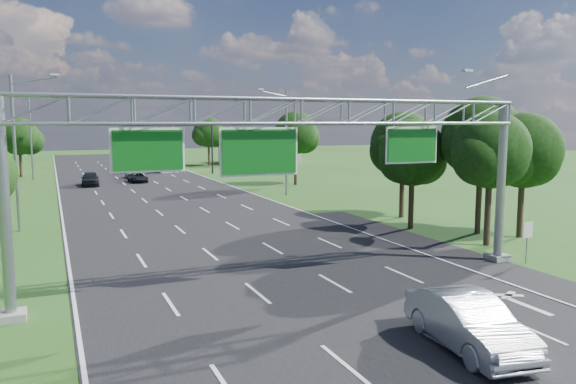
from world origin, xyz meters
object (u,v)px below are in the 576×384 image
regulatory_sign (528,234)px  silver_sedan (468,322)px  box_truck (163,159)px  traffic_signal (186,136)px  sign_gantry (300,126)px

regulatory_sign → silver_sedan: 12.50m
regulatory_sign → box_truck: (-6.68, 61.92, 0.11)m
traffic_signal → silver_sedan: (-5.13, -61.41, -4.31)m
sign_gantry → traffic_signal: sign_gantry is taller
regulatory_sign → silver_sedan: bearing=-143.7°
traffic_signal → silver_sedan: size_ratio=2.34×
silver_sedan → box_truck: box_truck is taller
sign_gantry → box_truck: sign_gantry is taller
regulatory_sign → traffic_signal: 54.37m
sign_gantry → regulatory_sign: bearing=-4.8°
regulatory_sign → silver_sedan: regulatory_sign is taller
sign_gantry → silver_sedan: bearing=-76.5°
sign_gantry → regulatory_sign: sign_gantry is taller
sign_gantry → silver_sedan: sign_gantry is taller
sign_gantry → silver_sedan: (2.01, -8.41, -6.03)m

